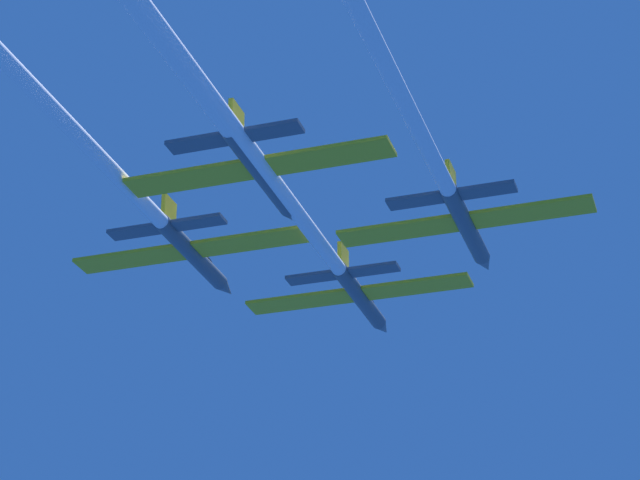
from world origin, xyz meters
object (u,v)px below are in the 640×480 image
object	(u,v)px
jet_slot	(171,53)
jet_right_wing	(415,123)
jet_left_wing	(106,164)
jet_lead	(297,213)

from	to	relation	value
jet_slot	jet_right_wing	bearing A→B (deg)	45.93
jet_left_wing	jet_slot	size ratio (longest dim) A/B	1.00
jet_lead	jet_slot	distance (m)	21.12
jet_left_wing	jet_right_wing	xyz separation A→B (m)	(21.17, 0.33, -0.58)
jet_lead	jet_left_wing	size ratio (longest dim) A/B	1.04
jet_left_wing	jet_right_wing	size ratio (longest dim) A/B	0.99
jet_lead	jet_right_wing	bearing A→B (deg)	-40.42
jet_lead	jet_left_wing	distance (m)	14.07
jet_lead	jet_right_wing	world-z (taller)	jet_lead
jet_lead	jet_right_wing	distance (m)	14.43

